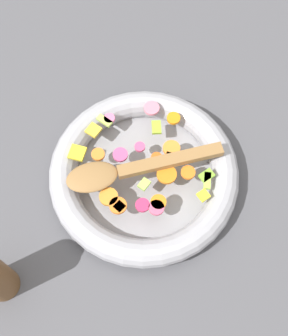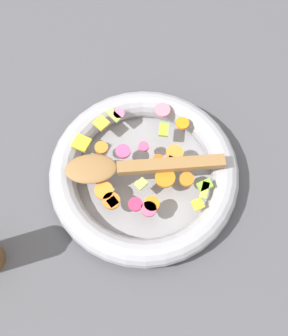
% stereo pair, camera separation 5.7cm
% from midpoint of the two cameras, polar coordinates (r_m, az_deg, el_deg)
% --- Properties ---
extents(ground_plane, '(4.00, 4.00, 0.00)m').
position_cam_midpoint_polar(ground_plane, '(0.87, 1.86, -1.49)').
color(ground_plane, '#4C4C51').
extents(skillet, '(0.34, 0.34, 0.05)m').
position_cam_midpoint_polar(skillet, '(0.85, 1.91, -0.91)').
color(skillet, gray).
rests_on(skillet, ground_plane).
extents(chopped_vegetables, '(0.23, 0.25, 0.01)m').
position_cam_midpoint_polar(chopped_vegetables, '(0.82, 2.02, 0.28)').
color(chopped_vegetables, orange).
rests_on(chopped_vegetables, skillet).
extents(wooden_spoon, '(0.06, 0.28, 0.01)m').
position_cam_midpoint_polar(wooden_spoon, '(0.81, -0.08, 0.07)').
color(wooden_spoon, olive).
rests_on(wooden_spoon, chopped_vegetables).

